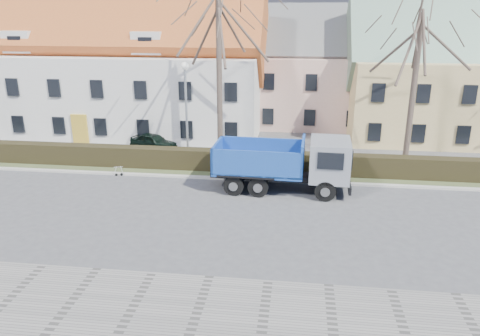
# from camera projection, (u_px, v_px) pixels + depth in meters

# --- Properties ---
(ground) EXTENTS (120.00, 120.00, 0.00)m
(ground) POSITION_uv_depth(u_px,v_px,m) (232.00, 212.00, 23.33)
(ground) COLOR #49494B
(sidewalk_near) EXTENTS (80.00, 5.00, 0.08)m
(sidewalk_near) POSITION_uv_depth(u_px,v_px,m) (195.00, 318.00, 15.35)
(sidewalk_near) COLOR gray
(sidewalk_near) RESTS_ON ground
(curb_far) EXTENTS (80.00, 0.30, 0.12)m
(curb_far) POSITION_uv_depth(u_px,v_px,m) (243.00, 179.00, 27.62)
(curb_far) COLOR #B0ACA3
(curb_far) RESTS_ON ground
(grass_strip) EXTENTS (80.00, 3.00, 0.10)m
(grass_strip) POSITION_uv_depth(u_px,v_px,m) (246.00, 170.00, 29.12)
(grass_strip) COLOR #424E2C
(grass_strip) RESTS_ON ground
(hedge) EXTENTS (60.00, 0.90, 1.30)m
(hedge) POSITION_uv_depth(u_px,v_px,m) (246.00, 162.00, 28.74)
(hedge) COLOR black
(hedge) RESTS_ON ground
(building_white) EXTENTS (26.80, 10.80, 9.50)m
(building_white) POSITION_uv_depth(u_px,v_px,m) (102.00, 70.00, 38.31)
(building_white) COLOR silver
(building_white) RESTS_ON ground
(building_pink) EXTENTS (10.80, 8.80, 8.00)m
(building_pink) POSITION_uv_depth(u_px,v_px,m) (310.00, 76.00, 40.29)
(building_pink) COLOR #D4A596
(building_pink) RESTS_ON ground
(building_yellow) EXTENTS (18.80, 10.80, 8.50)m
(building_yellow) POSITION_uv_depth(u_px,v_px,m) (468.00, 81.00, 35.97)
(building_yellow) COLOR tan
(building_yellow) RESTS_ON ground
(tree_1) EXTENTS (9.20, 9.20, 12.65)m
(tree_1) POSITION_uv_depth(u_px,v_px,m) (219.00, 63.00, 29.46)
(tree_1) COLOR #4C3E34
(tree_1) RESTS_ON ground
(tree_2) EXTENTS (8.00, 8.00, 11.00)m
(tree_2) POSITION_uv_depth(u_px,v_px,m) (415.00, 80.00, 28.31)
(tree_2) COLOR #4C3E34
(tree_2) RESTS_ON ground
(dump_truck) EXTENTS (7.87, 3.18, 3.10)m
(dump_truck) POSITION_uv_depth(u_px,v_px,m) (277.00, 163.00, 25.70)
(dump_truck) COLOR #153F96
(dump_truck) RESTS_ON ground
(streetlight) EXTENTS (0.52, 0.52, 6.62)m
(streetlight) POSITION_uv_depth(u_px,v_px,m) (187.00, 115.00, 29.26)
(streetlight) COLOR #9B9EA3
(streetlight) RESTS_ON ground
(cart_frame) EXTENTS (0.82, 0.62, 0.66)m
(cart_frame) POSITION_uv_depth(u_px,v_px,m) (115.00, 171.00, 28.18)
(cart_frame) COLOR silver
(cart_frame) RESTS_ON ground
(parked_car_a) EXTENTS (3.75, 2.48, 1.19)m
(parked_car_a) POSITION_uv_depth(u_px,v_px,m) (154.00, 142.00, 33.29)
(parked_car_a) COLOR black
(parked_car_a) RESTS_ON ground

